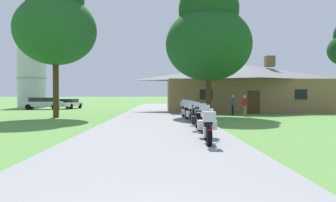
{
  "coord_description": "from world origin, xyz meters",
  "views": [
    {
      "loc": [
        0.33,
        -3.14,
        1.73
      ],
      "look_at": [
        0.63,
        15.47,
        1.38
      ],
      "focal_mm": 36.35,
      "sensor_mm": 36.0,
      "label": 1
    }
  ],
  "objects": [
    {
      "name": "asphalt_driveway",
      "position": [
        0.0,
        18.0,
        0.03
      ],
      "size": [
        6.4,
        80.0,
        0.06
      ],
      "primitive_type": "cube",
      "color": "gray",
      "rests_on": "ground"
    },
    {
      "name": "metal_silo_distant",
      "position": [
        -17.13,
        42.47,
        4.36
      ],
      "size": [
        3.74,
        3.74,
        8.7
      ],
      "color": "#B2B7BC",
      "rests_on": "ground"
    },
    {
      "name": "parked_white_sedan_far_left",
      "position": [
        -11.16,
        38.77,
        0.64
      ],
      "size": [
        2.51,
        4.45,
        1.2
      ],
      "rotation": [
        0.0,
        0.0,
        -0.17
      ],
      "color": "silver",
      "rests_on": "ground"
    },
    {
      "name": "tree_by_lodge_front",
      "position": [
        3.96,
        23.62,
        6.49
      ],
      "size": [
        6.76,
        6.76,
        10.92
      ],
      "color": "#422D19",
      "rests_on": "ground"
    },
    {
      "name": "motorcycle_black_sixth_in_row",
      "position": [
        1.99,
        20.34,
        0.61
      ],
      "size": [
        0.73,
        2.08,
        1.3
      ],
      "rotation": [
        0.0,
        0.0,
        -0.02
      ],
      "color": "black",
      "rests_on": "asphalt_driveway"
    },
    {
      "name": "motorcycle_white_fifth_in_row",
      "position": [
        2.12,
        17.93,
        0.61
      ],
      "size": [
        0.73,
        2.08,
        1.3
      ],
      "rotation": [
        0.0,
        0.0,
        0.03
      ],
      "color": "black",
      "rests_on": "asphalt_driveway"
    },
    {
      "name": "parked_silver_suv_far_left",
      "position": [
        -13.65,
        36.79,
        0.78
      ],
      "size": [
        4.86,
        2.67,
        1.4
      ],
      "rotation": [
        0.0,
        0.0,
        1.76
      ],
      "color": "#ADAFB7",
      "rests_on": "ground"
    },
    {
      "name": "bystander_blue_shirt_near_lodge",
      "position": [
        6.29,
        25.64,
        0.95
      ],
      "size": [
        0.33,
        0.52,
        1.69
      ],
      "rotation": [
        0.0,
        0.0,
        1.24
      ],
      "color": "black",
      "rests_on": "ground"
    },
    {
      "name": "bystander_red_shirt_beside_signpost",
      "position": [
        6.87,
        23.77,
        0.95
      ],
      "size": [
        0.37,
        0.49,
        1.69
      ],
      "rotation": [
        0.0,
        0.0,
        5.23
      ],
      "color": "#75664C",
      "rests_on": "ground"
    },
    {
      "name": "motorcycle_silver_third_in_row",
      "position": [
        2.03,
        12.85,
        0.61
      ],
      "size": [
        0.73,
        2.08,
        1.3
      ],
      "rotation": [
        0.0,
        0.0,
        -0.01
      ],
      "color": "black",
      "rests_on": "asphalt_driveway"
    },
    {
      "name": "motorcycle_red_farthest_in_row",
      "position": [
        1.93,
        23.03,
        0.62
      ],
      "size": [
        0.68,
        2.08,
        1.3
      ],
      "rotation": [
        0.0,
        0.0,
        -0.09
      ],
      "color": "black",
      "rests_on": "asphalt_driveway"
    },
    {
      "name": "tree_left_near",
      "position": [
        -7.74,
        22.66,
        7.3
      ],
      "size": [
        6.13,
        6.13,
        11.33
      ],
      "color": "#422D19",
      "rests_on": "ground"
    },
    {
      "name": "stone_lodge",
      "position": [
        8.57,
        31.6,
        2.46
      ],
      "size": [
        16.28,
        8.9,
        5.7
      ],
      "color": "brown",
      "rests_on": "ground"
    },
    {
      "name": "motorcycle_black_fourth_in_row",
      "position": [
        2.12,
        15.59,
        0.61
      ],
      "size": [
        0.72,
        2.08,
        1.3
      ],
      "rotation": [
        0.0,
        0.0,
        0.01
      ],
      "color": "black",
      "rests_on": "asphalt_driveway"
    },
    {
      "name": "motorcycle_white_nearest_to_camera",
      "position": [
        1.87,
        8.41,
        0.62
      ],
      "size": [
        0.66,
        2.08,
        1.3
      ],
      "rotation": [
        0.0,
        0.0,
        -0.05
      ],
      "color": "black",
      "rests_on": "asphalt_driveway"
    },
    {
      "name": "motorcycle_silver_second_in_row",
      "position": [
        2.06,
        10.4,
        0.61
      ],
      "size": [
        0.72,
        2.08,
        1.3
      ],
      "rotation": [
        0.0,
        0.0,
        -0.0
      ],
      "color": "black",
      "rests_on": "asphalt_driveway"
    },
    {
      "name": "ground_plane",
      "position": [
        0.0,
        20.0,
        0.0
      ],
      "size": [
        500.0,
        500.0,
        0.0
      ],
      "primitive_type": "plane",
      "color": "#56893D"
    }
  ]
}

